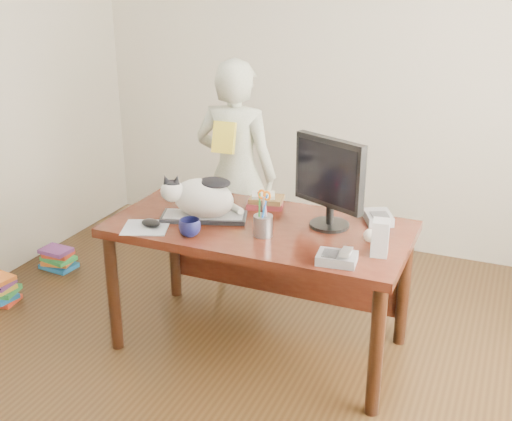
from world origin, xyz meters
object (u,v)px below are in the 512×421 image
(book_stack, at_px, (265,201))
(book_pile_b, at_px, (58,259))
(coffee_mug, at_px, (190,228))
(person, at_px, (236,174))
(monitor, at_px, (329,178))
(pen_cup, at_px, (263,223))
(cat, at_px, (201,196))
(speaker, at_px, (380,238))
(mouse, at_px, (151,223))
(calculator, at_px, (378,217))
(desk, at_px, (265,244))
(phone, at_px, (338,257))
(baseball, at_px, (370,235))
(keyboard, at_px, (204,217))

(book_stack, relative_size, book_pile_b, 0.94)
(coffee_mug, xyz_separation_m, book_pile_b, (-1.45, 0.63, -0.72))
(coffee_mug, bearing_deg, person, 101.18)
(monitor, xyz_separation_m, pen_cup, (-0.27, -0.24, -0.21))
(cat, xyz_separation_m, speaker, (1.00, -0.07, -0.04))
(mouse, height_order, calculator, calculator)
(desk, bearing_deg, book_pile_b, 171.03)
(coffee_mug, relative_size, book_pile_b, 0.44)
(mouse, bearing_deg, coffee_mug, -24.88)
(phone, bearing_deg, book_stack, 130.60)
(monitor, xyz_separation_m, speaker, (0.33, -0.23, -0.19))
(coffee_mug, distance_m, baseball, 0.92)
(cat, distance_m, calculator, 0.97)
(coffee_mug, bearing_deg, calculator, 33.61)
(desk, xyz_separation_m, monitor, (0.34, 0.03, 0.42))
(mouse, distance_m, book_stack, 0.69)
(phone, distance_m, calculator, 0.58)
(person, bearing_deg, keyboard, 99.63)
(baseball, xyz_separation_m, calculator, (-0.02, 0.28, -0.01))
(pen_cup, relative_size, speaker, 1.42)
(person, bearing_deg, cat, 98.59)
(calculator, bearing_deg, pen_cup, -165.94)
(pen_cup, xyz_separation_m, speaker, (0.60, 0.01, 0.02))
(baseball, relative_size, book_pile_b, 0.27)
(keyboard, xyz_separation_m, pen_cup, (0.39, -0.09, 0.06))
(person, bearing_deg, book_pile_b, 14.48)
(desk, bearing_deg, cat, -158.68)
(phone, xyz_separation_m, book_pile_b, (-2.24, 0.64, -0.71))
(keyboard, bearing_deg, baseball, -15.71)
(monitor, distance_m, phone, 0.50)
(person, distance_m, book_pile_b, 1.47)
(cat, bearing_deg, book_pile_b, 144.92)
(keyboard, bearing_deg, speaker, -23.68)
(monitor, xyz_separation_m, mouse, (-0.86, -0.37, -0.25))
(phone, bearing_deg, mouse, 171.99)
(cat, relative_size, baseball, 6.39)
(phone, bearing_deg, desk, 138.34)
(desk, relative_size, phone, 8.15)
(cat, relative_size, speaker, 2.47)
(cat, bearing_deg, keyboard, 8.36)
(pen_cup, relative_size, book_pile_b, 0.98)
(pen_cup, bearing_deg, keyboard, 167.53)
(phone, bearing_deg, book_pile_b, 157.74)
(phone, relative_size, calculator, 0.89)
(monitor, bearing_deg, cat, -142.40)
(cat, xyz_separation_m, monitor, (0.67, 0.16, 0.14))
(book_stack, relative_size, calculator, 1.10)
(keyboard, height_order, speaker, speaker)
(pen_cup, distance_m, speaker, 0.60)
(desk, height_order, book_stack, book_stack)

